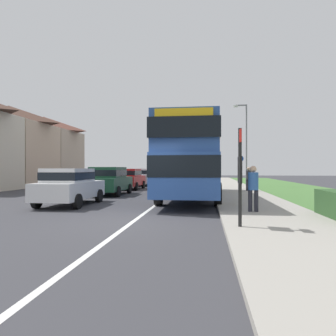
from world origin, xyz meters
The scene contains 14 objects.
ground_plane centered at (0.00, 0.00, 0.00)m, with size 120.00×120.00×0.00m, color #38383D.
lane_marking_centre centered at (0.00, 8.00, 0.00)m, with size 0.14×60.00×0.01m, color silver.
pavement_near_side centered at (4.20, 6.00, 0.06)m, with size 3.20×68.00×0.12m, color #9E998E.
double_decker_bus centered at (1.39, 7.11, 2.14)m, with size 2.80×11.41×3.70m.
parked_car_white centered at (-3.65, 3.56, 0.87)m, with size 1.88×3.91×1.58m.
parked_car_dark_green centered at (-3.57, 8.66, 0.91)m, with size 1.99×4.11×1.66m.
parked_car_red centered at (-3.69, 13.57, 0.86)m, with size 2.00×4.05×1.55m.
parked_car_silver centered at (-3.72, 18.55, 0.86)m, with size 2.00×4.35×1.55m.
pedestrian_at_stop centered at (3.74, 1.72, 0.98)m, with size 0.34×0.34×1.67m.
pedestrian_walking_away centered at (4.94, 11.57, 0.98)m, with size 0.34×0.34×1.67m.
bus_stop_sign centered at (3.00, -1.04, 1.54)m, with size 0.09×0.52×2.60m.
cycle_route_sign centered at (4.68, 13.89, 1.43)m, with size 0.44×0.08×2.52m.
street_lamp_mid centered at (5.47, 17.58, 4.05)m, with size 1.14×0.20×7.01m.
house_terrace_far_side centered at (-15.08, 15.95, 3.55)m, with size 6.81×17.28×7.11m.
Camera 1 is at (2.14, -8.87, 1.59)m, focal length 32.55 mm.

